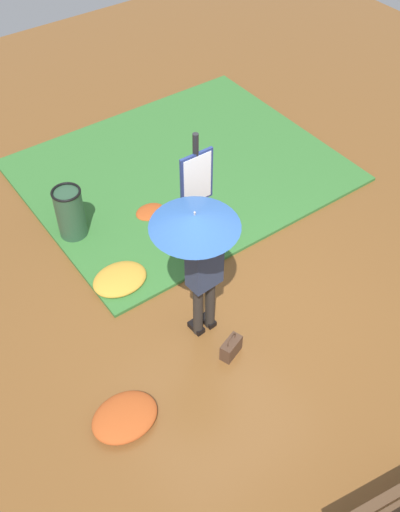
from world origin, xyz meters
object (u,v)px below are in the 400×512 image
at_px(info_sign_post, 196,195).
at_px(trash_bin, 70,214).
at_px(person_with_umbrella, 199,243).
at_px(handbag, 231,347).

relative_size(info_sign_post, trash_bin, 2.76).
bearing_deg(person_with_umbrella, handbag, 103.38).
bearing_deg(info_sign_post, trash_bin, -60.19).
bearing_deg(trash_bin, handbag, 101.04).
height_order(person_with_umbrella, trash_bin, person_with_umbrella).
relative_size(person_with_umbrella, info_sign_post, 0.89).
bearing_deg(handbag, person_with_umbrella, -76.62).
xyz_separation_m(person_with_umbrella, trash_bin, (0.46, -2.47, -1.13)).
distance_m(info_sign_post, handbag, 1.87).
relative_size(handbag, trash_bin, 0.44).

